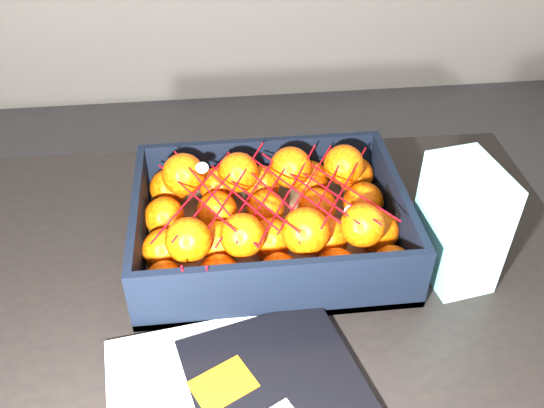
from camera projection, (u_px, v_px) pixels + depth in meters
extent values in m
cube|color=black|center=(205.00, 306.00, 0.88)|extent=(1.21, 0.82, 0.04)
cylinder|color=black|center=(439.00, 281.00, 1.43)|extent=(0.06, 0.06, 0.71)
cube|color=black|center=(287.00, 405.00, 0.71)|extent=(0.27, 0.32, 0.01)
cube|color=orange|center=(223.00, 384.00, 0.73)|extent=(0.09, 0.08, 0.00)
cube|color=olive|center=(270.00, 242.00, 0.95)|extent=(0.42, 0.31, 0.01)
cube|color=black|center=(261.00, 165.00, 1.04)|extent=(0.42, 0.01, 0.11)
cube|color=black|center=(282.00, 291.00, 0.80)|extent=(0.42, 0.01, 0.11)
cube|color=black|center=(140.00, 229.00, 0.90)|extent=(0.01, 0.29, 0.11)
cube|color=black|center=(395.00, 211.00, 0.94)|extent=(0.01, 0.29, 0.11)
sphere|color=#D64704|center=(166.00, 283.00, 0.83)|extent=(0.06, 0.06, 0.06)
sphere|color=#D64704|center=(163.00, 249.00, 0.88)|extent=(0.06, 0.06, 0.06)
sphere|color=#D64704|center=(164.00, 217.00, 0.94)|extent=(0.06, 0.06, 0.06)
sphere|color=#D64704|center=(169.00, 188.00, 1.00)|extent=(0.07, 0.07, 0.07)
sphere|color=#D64704|center=(219.00, 278.00, 0.83)|extent=(0.07, 0.07, 0.07)
sphere|color=#D64704|center=(219.00, 243.00, 0.89)|extent=(0.07, 0.07, 0.07)
sphere|color=#D64704|center=(217.00, 211.00, 0.95)|extent=(0.07, 0.07, 0.07)
sphere|color=#D64704|center=(218.00, 186.00, 1.00)|extent=(0.07, 0.07, 0.07)
sphere|color=#D64704|center=(280.00, 274.00, 0.84)|extent=(0.06, 0.06, 0.06)
sphere|color=#D64704|center=(271.00, 239.00, 0.90)|extent=(0.07, 0.07, 0.07)
sphere|color=#D64704|center=(266.00, 208.00, 0.95)|extent=(0.06, 0.06, 0.06)
sphere|color=#D64704|center=(262.00, 183.00, 1.01)|extent=(0.06, 0.06, 0.06)
sphere|color=#D64704|center=(336.00, 271.00, 0.84)|extent=(0.07, 0.07, 0.07)
sphere|color=#D64704|center=(328.00, 237.00, 0.90)|extent=(0.07, 0.07, 0.07)
sphere|color=#D64704|center=(317.00, 207.00, 0.96)|extent=(0.06, 0.06, 0.06)
sphere|color=#D64704|center=(310.00, 179.00, 1.02)|extent=(0.06, 0.06, 0.06)
sphere|color=#D64704|center=(391.00, 266.00, 0.85)|extent=(0.06, 0.06, 0.06)
sphere|color=#D64704|center=(377.00, 231.00, 0.91)|extent=(0.07, 0.07, 0.07)
sphere|color=#D64704|center=(363.00, 202.00, 0.97)|extent=(0.07, 0.07, 0.07)
sphere|color=#D64704|center=(355.00, 175.00, 1.03)|extent=(0.06, 0.06, 0.06)
sphere|color=#D64704|center=(188.00, 240.00, 0.82)|extent=(0.07, 0.07, 0.07)
sphere|color=#D64704|center=(183.00, 174.00, 0.94)|extent=(0.07, 0.07, 0.07)
sphere|color=#D64704|center=(242.00, 235.00, 0.83)|extent=(0.06, 0.06, 0.06)
sphere|color=#D64704|center=(238.00, 172.00, 0.94)|extent=(0.07, 0.07, 0.07)
sphere|color=#D64704|center=(305.00, 231.00, 0.83)|extent=(0.07, 0.07, 0.07)
sphere|color=#D64704|center=(291.00, 167.00, 0.96)|extent=(0.07, 0.07, 0.07)
sphere|color=#D64704|center=(363.00, 225.00, 0.84)|extent=(0.07, 0.07, 0.07)
sphere|color=#D64704|center=(344.00, 165.00, 0.96)|extent=(0.07, 0.07, 0.07)
cylinder|color=#BC0711|center=(194.00, 195.00, 0.87)|extent=(0.12, 0.22, 0.04)
cylinder|color=#BC0711|center=(213.00, 196.00, 0.87)|extent=(0.12, 0.22, 0.02)
cylinder|color=#BC0711|center=(232.00, 190.00, 0.88)|extent=(0.12, 0.22, 0.02)
cylinder|color=#BC0711|center=(251.00, 196.00, 0.88)|extent=(0.12, 0.22, 0.03)
cylinder|color=#BC0711|center=(269.00, 189.00, 0.89)|extent=(0.12, 0.22, 0.01)
cylinder|color=#BC0711|center=(289.00, 185.00, 0.88)|extent=(0.12, 0.22, 0.03)
cylinder|color=#BC0711|center=(306.00, 185.00, 0.89)|extent=(0.12, 0.22, 0.02)
cylinder|color=#BC0711|center=(326.00, 188.00, 0.89)|extent=(0.12, 0.22, 0.03)
cylinder|color=#BC0711|center=(343.00, 185.00, 0.90)|extent=(0.12, 0.22, 0.03)
cylinder|color=#BC0711|center=(194.00, 194.00, 0.87)|extent=(0.12, 0.22, 0.01)
cylinder|color=#BC0711|center=(213.00, 194.00, 0.87)|extent=(0.12, 0.22, 0.02)
cylinder|color=#BC0711|center=(232.00, 192.00, 0.88)|extent=(0.12, 0.22, 0.03)
cylinder|color=#BC0711|center=(251.00, 194.00, 0.88)|extent=(0.12, 0.22, 0.01)
cylinder|color=#BC0711|center=(270.00, 191.00, 0.88)|extent=(0.12, 0.22, 0.01)
cylinder|color=#BC0711|center=(289.00, 191.00, 0.88)|extent=(0.12, 0.22, 0.02)
cylinder|color=#BC0711|center=(307.00, 186.00, 0.89)|extent=(0.12, 0.22, 0.01)
cylinder|color=#BC0711|center=(326.00, 190.00, 0.89)|extent=(0.12, 0.22, 0.01)
cylinder|color=#BC0711|center=(346.00, 184.00, 0.88)|extent=(0.12, 0.22, 0.02)
cylinder|color=#BC0711|center=(185.00, 281.00, 0.79)|extent=(0.00, 0.03, 0.09)
cylinder|color=#BC0711|center=(207.00, 279.00, 0.79)|extent=(0.01, 0.04, 0.08)
cube|color=white|center=(460.00, 223.00, 0.85)|extent=(0.10, 0.14, 0.19)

